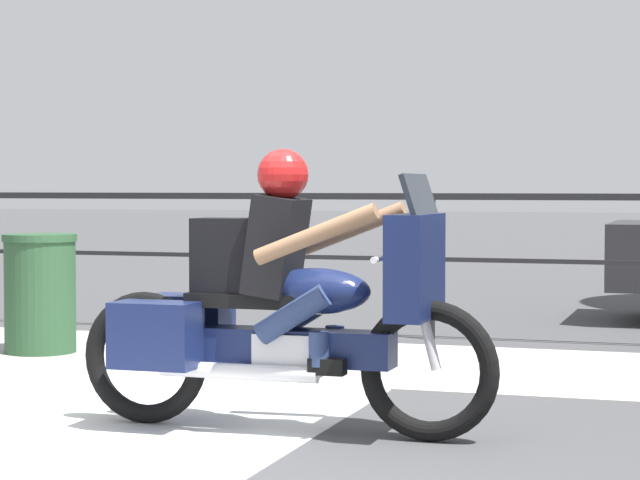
% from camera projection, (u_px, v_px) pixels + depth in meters
% --- Properties ---
extents(ground_plane, '(120.00, 120.00, 0.00)m').
position_uv_depth(ground_plane, '(220.00, 452.00, 6.52)').
color(ground_plane, '#424244').
extents(sidewalk_band, '(44.00, 2.40, 0.01)m').
position_uv_depth(sidewalk_band, '(386.00, 363.00, 9.75)').
color(sidewalk_band, '#A8A59E').
rests_on(sidewalk_band, ground).
extents(fence_railing, '(36.00, 0.05, 1.33)m').
position_uv_depth(fence_railing, '(433.00, 225.00, 11.26)').
color(fence_railing, black).
rests_on(fence_railing, ground).
extents(motorcycle, '(2.48, 0.76, 1.60)m').
position_uv_depth(motorcycle, '(280.00, 306.00, 7.03)').
color(motorcycle, black).
rests_on(motorcycle, ground).
extents(trash_bin, '(0.62, 0.62, 1.00)m').
position_uv_depth(trash_bin, '(40.00, 294.00, 10.35)').
color(trash_bin, '#284C2D').
rests_on(trash_bin, ground).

